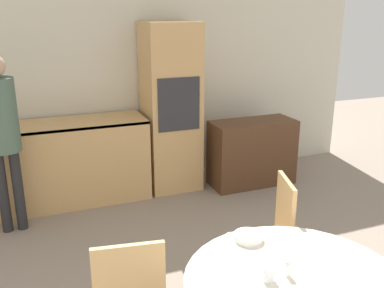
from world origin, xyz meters
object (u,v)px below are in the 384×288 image
Objects in this scene: oven_unit at (171,108)px; sideboard at (252,153)px; cup at (269,274)px; chair_far_right at (271,234)px; bowl_near at (248,237)px; person_standing at (1,125)px.

sideboard is (0.95, -0.30, -0.58)m from oven_unit.
cup is (-1.45, -2.74, 0.37)m from sideboard.
bowl_near is (-0.38, -0.33, 0.23)m from chair_far_right.
cup reaches higher than sideboard.
chair_far_right is at bearing 40.71° from bowl_near.
cup is at bearing -117.82° from sideboard.
oven_unit is 2.35m from chair_far_right.
person_standing reaches higher than bowl_near.
person_standing is at bearing 117.31° from cup.
oven_unit is at bearing 81.45° from bowl_near.
chair_far_right reaches higher than sideboard.
oven_unit is 2.67m from bowl_near.
chair_far_right is at bearing -45.25° from person_standing.
sideboard is at bearing 171.69° from chair_far_right.
sideboard is at bearing 60.08° from bowl_near.
person_standing is 21.58× the size of cup.
cup is (-0.50, -3.04, -0.21)m from oven_unit.
person_standing is (-1.81, -0.50, 0.09)m from oven_unit.
person_standing is (-1.79, 1.81, 0.55)m from chair_far_right.
sideboard is 0.60× the size of person_standing.
oven_unit reaches higher than chair_far_right.
sideboard reaches higher than bowl_near.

